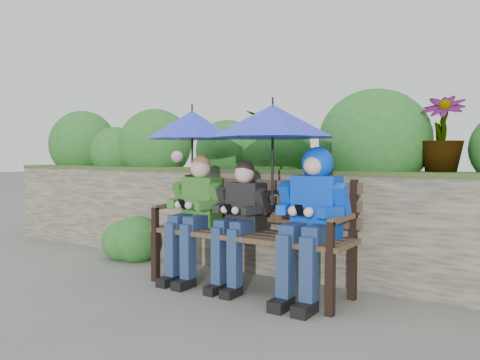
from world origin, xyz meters
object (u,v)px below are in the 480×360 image
Objects in this scene: boy_left at (195,210)px; boy_middle at (240,216)px; umbrella_left at (192,125)px; park_bench at (252,225)px; boy_right at (312,210)px; umbrella_right at (273,121)px.

boy_left is 0.49m from boy_middle.
umbrella_left reaches higher than boy_left.
boy_right is at bearing -7.79° from park_bench.
boy_middle is at bearing -133.44° from park_bench.
boy_left is 1.13m from umbrella_right.
boy_left is at bearing -179.15° from umbrella_right.
boy_left is at bearing -30.57° from umbrella_left.
boy_middle is 0.87m from umbrella_right.
boy_left reaches higher than boy_middle.
boy_right is (0.68, 0.00, 0.10)m from boy_middle.
boy_right is 0.80m from umbrella_right.
boy_middle is 1.07× the size of umbrella_right.
park_bench is 1.10m from umbrella_left.
boy_left is 1.04× the size of boy_middle.
umbrella_right is (0.87, -0.02, -0.00)m from umbrella_left.
umbrella_right is (-0.36, 0.01, 0.71)m from boy_right.
boy_right is at bearing -0.83° from umbrella_right.
umbrella_left reaches higher than boy_right.
boy_right is at bearing 0.34° from boy_left.
park_bench is 1.58× the size of boy_left.
umbrella_left is (-0.63, -0.05, 0.90)m from park_bench.
park_bench is 1.99× the size of umbrella_left.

